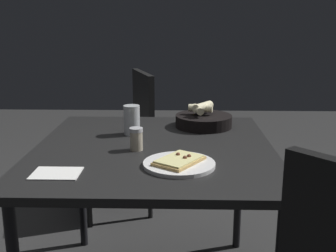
{
  "coord_description": "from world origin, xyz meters",
  "views": [
    {
      "loc": [
        -0.1,
        1.63,
        1.23
      ],
      "look_at": [
        -0.05,
        -0.09,
        0.78
      ],
      "focal_mm": 44.59,
      "sensor_mm": 36.0,
      "label": 1
    }
  ],
  "objects_px": {
    "bread_basket": "(203,120)",
    "pepper_shaker": "(136,140)",
    "dining_table": "(154,160)",
    "chair_near": "(126,133)",
    "beer_glass": "(132,122)",
    "pizza_plate": "(179,163)"
  },
  "relations": [
    {
      "from": "beer_glass",
      "to": "bread_basket",
      "type": "bearing_deg",
      "value": -156.39
    },
    {
      "from": "pizza_plate",
      "to": "bread_basket",
      "type": "xyz_separation_m",
      "value": [
        -0.11,
        -0.56,
        0.02
      ]
    },
    {
      "from": "pizza_plate",
      "to": "pepper_shaker",
      "type": "relative_size",
      "value": 2.83
    },
    {
      "from": "beer_glass",
      "to": "chair_near",
      "type": "height_order",
      "value": "chair_near"
    },
    {
      "from": "bread_basket",
      "to": "chair_near",
      "type": "relative_size",
      "value": 0.3
    },
    {
      "from": "pepper_shaker",
      "to": "beer_glass",
      "type": "bearing_deg",
      "value": -79.44
    },
    {
      "from": "dining_table",
      "to": "pizza_plate",
      "type": "xyz_separation_m",
      "value": [
        -0.1,
        0.24,
        0.07
      ]
    },
    {
      "from": "pizza_plate",
      "to": "bread_basket",
      "type": "relative_size",
      "value": 0.95
    },
    {
      "from": "bread_basket",
      "to": "beer_glass",
      "type": "height_order",
      "value": "beer_glass"
    },
    {
      "from": "pepper_shaker",
      "to": "chair_near",
      "type": "height_order",
      "value": "chair_near"
    },
    {
      "from": "bread_basket",
      "to": "pepper_shaker",
      "type": "relative_size",
      "value": 2.99
    },
    {
      "from": "pizza_plate",
      "to": "bread_basket",
      "type": "height_order",
      "value": "bread_basket"
    },
    {
      "from": "pizza_plate",
      "to": "beer_glass",
      "type": "distance_m",
      "value": 0.47
    },
    {
      "from": "dining_table",
      "to": "bread_basket",
      "type": "distance_m",
      "value": 0.4
    },
    {
      "from": "beer_glass",
      "to": "pepper_shaker",
      "type": "relative_size",
      "value": 1.46
    },
    {
      "from": "dining_table",
      "to": "chair_near",
      "type": "relative_size",
      "value": 1.15
    },
    {
      "from": "chair_near",
      "to": "bread_basket",
      "type": "bearing_deg",
      "value": 126.32
    },
    {
      "from": "beer_glass",
      "to": "pepper_shaker",
      "type": "height_order",
      "value": "beer_glass"
    },
    {
      "from": "dining_table",
      "to": "pepper_shaker",
      "type": "xyz_separation_m",
      "value": [
        0.07,
        0.06,
        0.1
      ]
    },
    {
      "from": "pizza_plate",
      "to": "chair_near",
      "type": "height_order",
      "value": "chair_near"
    },
    {
      "from": "dining_table",
      "to": "chair_near",
      "type": "xyz_separation_m",
      "value": [
        0.24,
        -0.94,
        -0.15
      ]
    },
    {
      "from": "dining_table",
      "to": "beer_glass",
      "type": "xyz_separation_m",
      "value": [
        0.11,
        -0.18,
        0.12
      ]
    }
  ]
}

